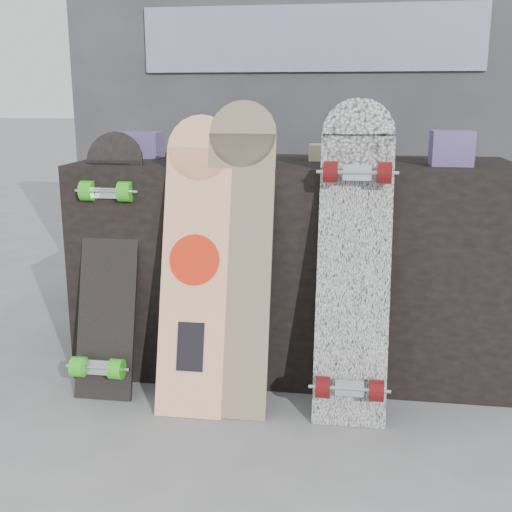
% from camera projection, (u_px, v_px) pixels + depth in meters
% --- Properties ---
extents(ground, '(60.00, 60.00, 0.00)m').
position_uv_depth(ground, '(277.00, 419.00, 2.11)').
color(ground, slate).
rests_on(ground, ground).
extents(vendor_table, '(1.60, 0.60, 0.80)m').
position_uv_depth(vendor_table, '(293.00, 264.00, 2.50)').
color(vendor_table, black).
rests_on(vendor_table, ground).
extents(booth, '(2.40, 0.22, 2.20)m').
position_uv_depth(booth, '(312.00, 83.00, 3.14)').
color(booth, '#323237').
rests_on(booth, ground).
extents(merch_box_purple, '(0.18, 0.12, 0.10)m').
position_uv_depth(merch_box_purple, '(138.00, 145.00, 2.54)').
color(merch_box_purple, '#433164').
rests_on(merch_box_purple, vendor_table).
extents(merch_box_small, '(0.14, 0.14, 0.12)m').
position_uv_depth(merch_box_small, '(451.00, 148.00, 2.24)').
color(merch_box_small, '#433164').
rests_on(merch_box_small, vendor_table).
extents(merch_box_flat, '(0.22, 0.10, 0.06)m').
position_uv_depth(merch_box_flat, '(339.00, 153.00, 2.41)').
color(merch_box_flat, '#D1B78C').
rests_on(merch_box_flat, vendor_table).
extents(longboard_geisha, '(0.23, 0.30, 0.98)m').
position_uv_depth(longboard_geisha, '(195.00, 256.00, 2.15)').
color(longboard_geisha, beige).
rests_on(longboard_geisha, ground).
extents(longboard_celtic, '(0.23, 0.30, 1.03)m').
position_uv_depth(longboard_celtic, '(238.00, 248.00, 2.13)').
color(longboard_celtic, '#CCB58B').
rests_on(longboard_celtic, ground).
extents(longboard_cascadia, '(0.24, 0.33, 1.03)m').
position_uv_depth(longboard_cascadia, '(354.00, 257.00, 2.06)').
color(longboard_cascadia, white).
rests_on(longboard_cascadia, ground).
extents(skateboard_dark, '(0.21, 0.33, 0.92)m').
position_uv_depth(skateboard_dark, '(108.00, 262.00, 2.26)').
color(skateboard_dark, black).
rests_on(skateboard_dark, ground).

